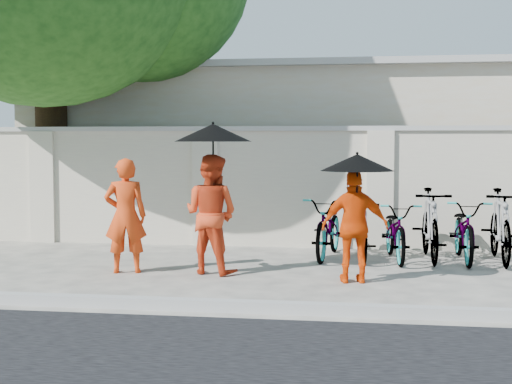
# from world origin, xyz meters

# --- Properties ---
(ground) EXTENTS (80.00, 80.00, 0.00)m
(ground) POSITION_xyz_m (0.00, 0.00, 0.00)
(ground) COLOR #B8AF9F
(kerb) EXTENTS (40.00, 0.16, 0.12)m
(kerb) POSITION_xyz_m (0.00, -1.70, 0.06)
(kerb) COLOR #9B9B99
(kerb) RESTS_ON ground
(compound_wall) EXTENTS (20.00, 0.30, 2.00)m
(compound_wall) POSITION_xyz_m (1.00, 3.20, 1.00)
(compound_wall) COLOR beige
(compound_wall) RESTS_ON ground
(building_behind) EXTENTS (14.00, 6.00, 3.20)m
(building_behind) POSITION_xyz_m (2.00, 7.00, 1.60)
(building_behind) COLOR beige
(building_behind) RESTS_ON ground
(monk_left) EXTENTS (0.66, 0.52, 1.59)m
(monk_left) POSITION_xyz_m (-1.53, 0.33, 0.79)
(monk_left) COLOR red
(monk_left) RESTS_ON ground
(monk_center) EXTENTS (0.96, 0.85, 1.64)m
(monk_center) POSITION_xyz_m (-0.36, 0.46, 0.82)
(monk_center) COLOR red
(monk_center) RESTS_ON ground
(parasol_center) EXTENTS (1.05, 1.05, 1.13)m
(parasol_center) POSITION_xyz_m (-0.31, 0.38, 1.93)
(parasol_center) COLOR black
(parasol_center) RESTS_ON ground
(monk_right) EXTENTS (0.89, 0.48, 1.45)m
(monk_right) POSITION_xyz_m (1.61, 0.09, 0.73)
(monk_right) COLOR #E84206
(monk_right) RESTS_ON ground
(parasol_right) EXTENTS (0.93, 0.93, 0.83)m
(parasol_right) POSITION_xyz_m (1.63, 0.01, 1.55)
(parasol_right) COLOR black
(parasol_right) RESTS_ON ground
(bike_0) EXTENTS (0.86, 1.89, 0.96)m
(bike_0) POSITION_xyz_m (1.20, 2.01, 0.48)
(bike_0) COLOR gray
(bike_0) RESTS_ON ground
(bike_1) EXTENTS (0.56, 1.61, 0.95)m
(bike_1) POSITION_xyz_m (1.71, 1.91, 0.48)
(bike_1) COLOR gray
(bike_1) RESTS_ON ground
(bike_2) EXTENTS (0.76, 1.77, 0.90)m
(bike_2) POSITION_xyz_m (2.22, 1.88, 0.45)
(bike_2) COLOR gray
(bike_2) RESTS_ON ground
(bike_3) EXTENTS (0.56, 1.85, 1.10)m
(bike_3) POSITION_xyz_m (2.73, 1.96, 0.55)
(bike_3) COLOR gray
(bike_3) RESTS_ON ground
(bike_4) EXTENTS (0.64, 1.81, 0.95)m
(bike_4) POSITION_xyz_m (3.24, 1.95, 0.47)
(bike_4) COLOR gray
(bike_4) RESTS_ON ground
(bike_5) EXTENTS (0.59, 1.86, 1.11)m
(bike_5) POSITION_xyz_m (3.75, 1.92, 0.55)
(bike_5) COLOR gray
(bike_5) RESTS_ON ground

